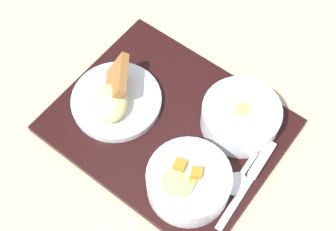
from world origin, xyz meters
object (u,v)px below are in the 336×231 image
at_px(plate_main, 115,99).
at_px(knife, 257,167).
at_px(bowl_soup, 241,116).
at_px(spoon, 241,175).
at_px(bowl_salad, 188,181).

distance_m(plate_main, knife, 0.29).
relative_size(bowl_soup, spoon, 1.01).
height_order(bowl_soup, plate_main, plate_main).
bearing_deg(bowl_salad, bowl_soup, -81.80).
distance_m(bowl_salad, plate_main, 0.22).
relative_size(plate_main, knife, 0.92).
bearing_deg(plate_main, knife, -161.34).
bearing_deg(knife, bowl_soup, -129.79).
bearing_deg(plate_main, bowl_salad, 174.32).
distance_m(bowl_salad, bowl_soup, 0.16).
height_order(bowl_soup, spoon, bowl_soup).
bearing_deg(knife, spoon, -29.18).
distance_m(bowl_soup, knife, 0.10).
xyz_separation_m(plate_main, knife, (-0.27, -0.09, -0.01)).
distance_m(bowl_soup, spoon, 0.11).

